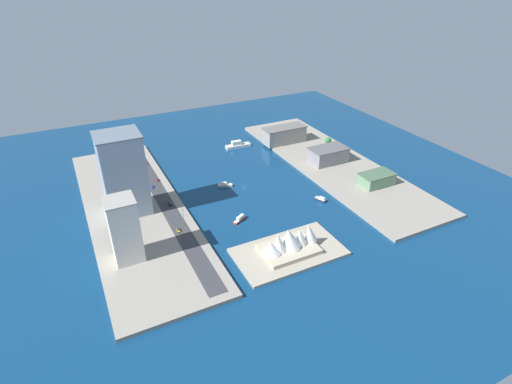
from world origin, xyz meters
TOP-DOWN VIEW (x-y plane):
  - ground_plane at (0.00, 0.00)m, footprint 440.00×440.00m
  - quay_west at (-92.26, 0.00)m, footprint 70.00×240.00m
  - quay_east at (92.26, 0.00)m, footprint 70.00×240.00m
  - peninsula_point at (13.05, 96.57)m, footprint 71.14×40.33m
  - road_strip at (69.34, 0.00)m, footprint 11.69×228.00m
  - ferry_white_commuter at (-29.25, -77.52)m, footprint 28.37×8.73m
  - yacht_sleek_gray at (15.14, -6.10)m, footprint 13.75×8.63m
  - patrol_launch_navy at (-44.23, 49.99)m, footprint 7.60×11.08m
  - tugboat_red at (25.87, 47.31)m, footprint 12.79×8.67m
  - carpark_squat_concrete at (-75.82, -63.07)m, footprint 45.50×18.49m
  - terminal_long_green at (-98.94, 52.29)m, footprint 29.22×17.46m
  - warehouse_low_gray at (-88.71, -3.00)m, footprint 35.32×21.19m
  - hotel_broad_white at (107.74, 57.42)m, footprint 17.98×18.29m
  - tower_tall_glass at (96.18, 0.42)m, footprint 31.05×28.23m
  - taxi_yellow_cab at (71.48, 43.26)m, footprint 1.87×4.92m
  - sedan_silver at (66.68, -74.07)m, footprint 2.09×4.51m
  - suv_black at (66.96, 6.94)m, footprint 2.00×4.78m
  - pickup_red at (65.38, -37.56)m, footprint 1.96×5.02m
  - hatchback_blue at (72.57, -27.34)m, footprint 1.99×5.15m
  - traffic_light_waterfront at (62.50, 26.80)m, footprint 0.36×0.36m
  - opera_landmark at (13.37, 96.57)m, footprint 41.49×25.67m
  - park_tree_cluster at (-108.35, -25.61)m, footprint 12.23×23.95m

SIDE VIEW (x-z plane):
  - ground_plane at x=0.00m, z-range 0.00..0.00m
  - peninsula_point at x=13.05m, z-range 0.00..2.00m
  - quay_west at x=-92.26m, z-range 0.00..2.58m
  - quay_east at x=92.26m, z-range 0.00..2.58m
  - patrol_launch_navy at x=-44.23m, z-range -0.43..3.04m
  - yacht_sleek_gray at x=15.14m, z-range -0.53..3.38m
  - tugboat_red at x=25.87m, z-range -0.40..3.44m
  - ferry_white_commuter at x=-29.25m, z-range -1.17..6.09m
  - road_strip at x=69.34m, z-range 2.58..2.73m
  - pickup_red at x=65.38m, z-range 2.72..4.21m
  - hatchback_blue at x=72.57m, z-range 2.72..4.25m
  - taxi_yellow_cab at x=71.48m, z-range 2.71..4.28m
  - sedan_silver at x=66.68m, z-range 2.72..4.29m
  - suv_black at x=66.96m, z-range 2.70..4.40m
  - traffic_light_waterfront at x=62.50m, z-range 3.67..10.17m
  - terminal_long_green at x=-98.94m, z-range 2.61..12.84m
  - opera_landmark at x=13.37m, z-range -0.31..18.48m
  - park_tree_cluster at x=-108.35m, z-range 4.10..14.11m
  - warehouse_low_gray at x=-88.71m, z-range 2.61..16.70m
  - carpark_squat_concrete at x=-75.82m, z-range 2.61..19.29m
  - hotel_broad_white at x=107.74m, z-range 2.61..45.61m
  - tower_tall_glass at x=96.18m, z-range 2.61..64.48m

